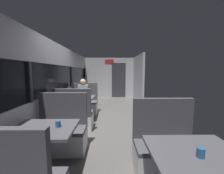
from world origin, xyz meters
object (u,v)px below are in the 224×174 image
object	(u,v)px
dining_table_mid_window	(80,100)
coffee_cup_primary	(201,153)
dining_table_near_window	(43,134)
coffee_cup_secondary	(58,124)
bench_near_window_facing_entry	(61,133)
dining_table_front_aisle	(195,161)
seated_passenger	(84,99)
bench_front_aisle_facing_entry	(166,150)
bench_mid_window_facing_entry	(84,104)
bench_mid_window_facing_end	(74,117)

from	to	relation	value
dining_table_mid_window	coffee_cup_primary	xyz separation A→B (m)	(1.77, -3.06, 0.15)
dining_table_near_window	coffee_cup_secondary	size ratio (longest dim) A/B	10.00
bench_near_window_facing_entry	dining_table_front_aisle	world-z (taller)	bench_near_window_facing_entry
dining_table_mid_window	coffee_cup_primary	bearing A→B (deg)	-59.94
dining_table_mid_window	seated_passenger	world-z (taller)	seated_passenger
bench_front_aisle_facing_entry	seated_passenger	bearing A→B (deg)	121.73
dining_table_mid_window	bench_mid_window_facing_entry	bearing A→B (deg)	90.00
bench_near_window_facing_entry	coffee_cup_secondary	bearing A→B (deg)	-72.84
coffee_cup_secondary	bench_mid_window_facing_end	bearing A→B (deg)	97.28
dining_table_front_aisle	bench_front_aisle_facing_entry	distance (m)	0.77
dining_table_near_window	seated_passenger	xyz separation A→B (m)	(0.00, 2.99, -0.10)
bench_near_window_facing_entry	bench_front_aisle_facing_entry	world-z (taller)	same
seated_passenger	dining_table_front_aisle	bearing A→B (deg)	-63.52
bench_near_window_facing_entry	dining_table_near_window	bearing A→B (deg)	-90.00
dining_table_mid_window	bench_mid_window_facing_entry	size ratio (longest dim) A/B	0.82
coffee_cup_primary	bench_near_window_facing_entry	bearing A→B (deg)	141.77
dining_table_near_window	bench_near_window_facing_entry	distance (m)	0.77
dining_table_mid_window	seated_passenger	bearing A→B (deg)	90.00
bench_mid_window_facing_entry	coffee_cup_secondary	bearing A→B (deg)	-86.05
dining_table_near_window	dining_table_mid_window	size ratio (longest dim) A/B	1.00
bench_front_aisle_facing_entry	coffee_cup_secondary	distance (m)	1.65
bench_mid_window_facing_entry	dining_table_front_aisle	bearing A→B (deg)	-63.98
bench_front_aisle_facing_entry	seated_passenger	world-z (taller)	seated_passenger
bench_mid_window_facing_entry	coffee_cup_primary	xyz separation A→B (m)	(1.77, -3.76, 0.46)
dining_table_front_aisle	seated_passenger	xyz separation A→B (m)	(-1.79, 3.59, -0.10)
dining_table_mid_window	coffee_cup_primary	size ratio (longest dim) A/B	10.00
dining_table_mid_window	coffee_cup_secondary	size ratio (longest dim) A/B	10.00
bench_mid_window_facing_entry	coffee_cup_secondary	xyz separation A→B (m)	(0.21, -3.05, 0.46)
bench_mid_window_facing_entry	seated_passenger	bearing A→B (deg)	-90.00
coffee_cup_primary	dining_table_front_aisle	bearing A→B (deg)	80.53
dining_table_front_aisle	bench_mid_window_facing_end	bearing A→B (deg)	128.29
dining_table_near_window	bench_near_window_facing_entry	xyz separation A→B (m)	(0.00, 0.70, -0.31)
coffee_cup_secondary	dining_table_front_aisle	bearing A→B (deg)	-21.33
dining_table_near_window	dining_table_front_aisle	xyz separation A→B (m)	(1.79, -0.60, 0.00)
bench_near_window_facing_entry	coffee_cup_secondary	distance (m)	0.85
dining_table_front_aisle	coffee_cup_primary	bearing A→B (deg)	-99.47
dining_table_near_window	bench_front_aisle_facing_entry	size ratio (longest dim) A/B	0.82
bench_mid_window_facing_entry	dining_table_front_aisle	world-z (taller)	bench_mid_window_facing_entry
dining_table_near_window	bench_near_window_facing_entry	bearing A→B (deg)	90.00
dining_table_near_window	coffee_cup_secondary	world-z (taller)	coffee_cup_secondary
bench_near_window_facing_entry	coffee_cup_primary	distance (m)	2.30
bench_front_aisle_facing_entry	coffee_cup_secondary	xyz separation A→B (m)	(-1.58, -0.08, 0.46)
bench_near_window_facing_entry	dining_table_mid_window	world-z (taller)	bench_near_window_facing_entry
bench_front_aisle_facing_entry	coffee_cup_primary	xyz separation A→B (m)	(-0.02, -0.80, 0.46)
coffee_cup_secondary	bench_front_aisle_facing_entry	bearing A→B (deg)	3.00
bench_near_window_facing_entry	bench_mid_window_facing_end	xyz separation A→B (m)	(0.00, 0.97, 0.00)
bench_near_window_facing_entry	coffee_cup_primary	bearing A→B (deg)	-38.23
bench_near_window_facing_entry	dining_table_mid_window	bearing A→B (deg)	90.00
bench_near_window_facing_entry	dining_table_mid_window	distance (m)	1.70
bench_front_aisle_facing_entry	coffee_cup_primary	distance (m)	0.92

